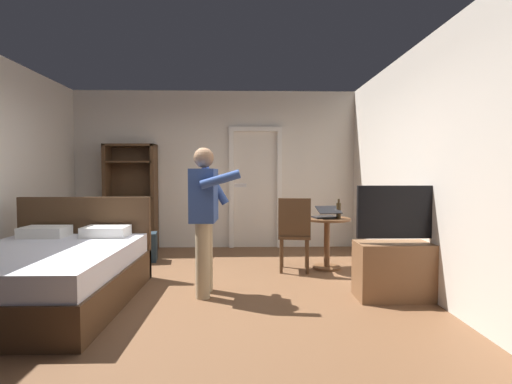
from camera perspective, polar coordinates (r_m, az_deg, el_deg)
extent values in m
plane|color=brown|center=(4.35, -8.85, -14.79)|extent=(5.78, 5.78, 0.00)
cube|color=silver|center=(6.82, -6.04, 3.33)|extent=(5.15, 0.12, 2.76)
cube|color=silver|center=(4.56, 24.23, 3.40)|extent=(0.12, 5.50, 2.76)
cube|color=white|center=(6.73, -3.70, 0.34)|extent=(0.08, 0.08, 2.05)
cube|color=white|center=(6.75, 3.53, 0.34)|extent=(0.08, 0.08, 2.05)
cube|color=white|center=(6.77, -0.08, 9.39)|extent=(0.93, 0.08, 0.08)
cube|color=#4C331E|center=(4.41, -29.21, -12.50)|extent=(1.61, 2.06, 0.35)
cube|color=white|center=(4.34, -29.30, -8.86)|extent=(1.55, 2.00, 0.22)
cube|color=#4C331E|center=(5.22, -24.20, -6.29)|extent=(1.61, 0.08, 1.02)
cube|color=white|center=(5.12, -29.03, -5.21)|extent=(0.50, 0.34, 0.12)
cube|color=white|center=(4.83, -21.53, -5.51)|extent=(0.50, 0.34, 0.12)
cube|color=#4C331E|center=(6.97, -21.36, -0.76)|extent=(0.06, 0.32, 1.81)
cube|color=#4C331E|center=(6.74, -14.95, -0.77)|extent=(0.06, 0.32, 1.81)
cube|color=#4C331E|center=(6.85, -18.32, 6.65)|extent=(0.86, 0.32, 0.04)
cube|color=#4C331E|center=(6.98, -17.86, -0.69)|extent=(0.86, 0.02, 1.81)
cube|color=#4C331E|center=(6.90, -18.14, -5.77)|extent=(0.80, 0.32, 0.03)
cube|color=#4C331E|center=(6.84, -18.21, -0.76)|extent=(0.80, 0.32, 0.03)
cube|color=#4C331E|center=(6.83, -18.29, 4.29)|extent=(0.80, 0.32, 0.03)
cube|color=brown|center=(4.34, 20.82, -10.93)|extent=(0.93, 0.40, 0.59)
cube|color=black|center=(4.22, 21.07, -2.80)|extent=(0.94, 0.05, 0.55)
cube|color=navy|center=(4.25, 20.92, -2.76)|extent=(0.88, 0.01, 0.49)
cylinder|color=brown|center=(5.38, 10.56, -7.71)|extent=(0.08, 0.08, 0.67)
cylinder|color=brown|center=(5.45, 10.53, -11.02)|extent=(0.38, 0.38, 0.03)
cylinder|color=brown|center=(5.33, 10.59, -4.01)|extent=(0.64, 0.64, 0.03)
cube|color=black|center=(5.32, 10.27, -3.72)|extent=(0.36, 0.28, 0.02)
cube|color=black|center=(5.20, 10.82, -2.64)|extent=(0.35, 0.25, 0.09)
cube|color=navy|center=(5.21, 10.80, -2.63)|extent=(0.32, 0.21, 0.07)
cylinder|color=#3E2D18|center=(5.27, 12.27, -2.76)|extent=(0.06, 0.06, 0.21)
cylinder|color=#3E2D18|center=(5.26, 12.29, -1.31)|extent=(0.03, 0.03, 0.05)
cylinder|color=#4C331E|center=(5.41, 7.56, -8.82)|extent=(0.04, 0.04, 0.45)
cylinder|color=#4C331E|center=(5.41, 3.91, -8.81)|extent=(0.04, 0.04, 0.45)
cylinder|color=#4C331E|center=(5.08, 7.69, -9.59)|extent=(0.04, 0.04, 0.45)
cylinder|color=#4C331E|center=(5.07, 3.80, -9.58)|extent=(0.04, 0.04, 0.45)
cube|color=#4C331E|center=(5.19, 5.75, -6.55)|extent=(0.47, 0.47, 0.04)
cube|color=#4C331E|center=(4.99, 5.78, -3.80)|extent=(0.42, 0.09, 0.50)
cylinder|color=tan|center=(4.33, -7.49, -9.40)|extent=(0.15, 0.15, 0.80)
cylinder|color=tan|center=(4.10, -7.99, -10.11)|extent=(0.15, 0.15, 0.80)
cube|color=#334C8C|center=(4.12, -7.80, -0.47)|extent=(0.28, 0.44, 0.56)
sphere|color=#936B4C|center=(4.12, -7.83, 5.11)|extent=(0.22, 0.22, 0.22)
cylinder|color=#334C8C|center=(4.34, -6.15, 1.02)|extent=(0.32, 0.10, 0.46)
cylinder|color=#334C8C|center=(3.85, -5.36, 1.89)|extent=(0.42, 0.11, 0.20)
cube|color=white|center=(3.81, -2.36, 0.99)|extent=(0.12, 0.04, 0.04)
cube|color=#1E2D38|center=(6.00, -17.34, -7.90)|extent=(0.60, 0.39, 0.42)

